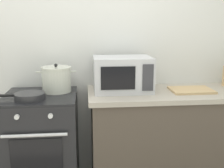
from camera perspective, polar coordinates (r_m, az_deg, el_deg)
name	(u,v)px	position (r m, az deg, el deg)	size (l,w,h in m)	color
back_wall	(113,50)	(2.67, 0.18, 7.00)	(4.40, 0.10, 2.50)	silver
lower_cabinet_right	(181,141)	(2.67, 14.14, -11.40)	(1.64, 0.56, 0.88)	#4C4238
countertop_right	(184,93)	(2.52, 14.69, -1.80)	(1.70, 0.60, 0.04)	#ADA393
stove	(43,146)	(2.53, -14.11, -12.33)	(0.60, 0.64, 0.92)	black
stock_pot	(57,79)	(2.44, -11.38, 0.98)	(0.34, 0.26, 0.25)	silver
frying_pan	(29,96)	(2.26, -16.75, -2.41)	(0.44, 0.24, 0.05)	#28282B
microwave	(122,74)	(2.41, 2.17, 2.08)	(0.50, 0.37, 0.30)	silver
cutting_board	(191,90)	(2.52, 16.04, -1.21)	(0.36, 0.26, 0.02)	tan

